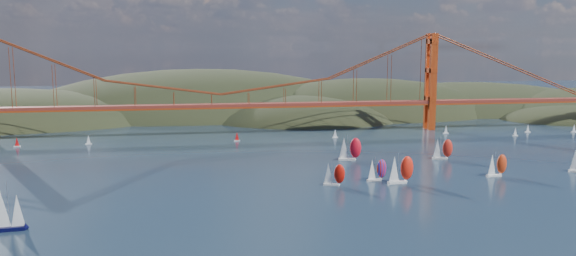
% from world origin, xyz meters
% --- Properties ---
extents(ground, '(1200.00, 1200.00, 0.00)m').
position_xyz_m(ground, '(0.00, 0.00, 0.00)').
color(ground, black).
rests_on(ground, ground).
extents(headlands, '(725.00, 225.00, 96.00)m').
position_xyz_m(headlands, '(44.95, 278.29, -12.46)').
color(headlands, black).
rests_on(headlands, ground).
extents(bridge, '(552.00, 12.00, 55.00)m').
position_xyz_m(bridge, '(-1.75, 180.00, 32.23)').
color(bridge, maroon).
rests_on(bridge, ground).
extents(sloop_navy, '(8.66, 5.19, 13.15)m').
position_xyz_m(sloop_navy, '(-63.25, 26.28, 5.80)').
color(sloop_navy, black).
rests_on(sloop_navy, ground).
extents(racer_0, '(7.63, 4.69, 8.54)m').
position_xyz_m(racer_0, '(32.39, 59.07, 4.04)').
color(racer_0, silver).
rests_on(racer_0, ground).
extents(racer_1, '(9.59, 4.38, 10.85)m').
position_xyz_m(racer_1, '(56.20, 58.38, 5.13)').
color(racer_1, white).
rests_on(racer_1, ground).
extents(racer_2, '(8.16, 3.71, 9.23)m').
position_xyz_m(racer_2, '(95.16, 62.68, 4.36)').
color(racer_2, white).
rests_on(racer_2, ground).
extents(racer_3, '(8.68, 4.26, 9.77)m').
position_xyz_m(racer_3, '(89.17, 95.98, 4.62)').
color(racer_3, silver).
rests_on(racer_3, ground).
extents(racer_5, '(9.70, 5.21, 10.88)m').
position_xyz_m(racer_5, '(49.63, 100.32, 5.14)').
color(racer_5, silver).
rests_on(racer_5, ground).
extents(racer_rwb, '(7.72, 4.01, 8.66)m').
position_xyz_m(racer_rwb, '(49.30, 63.53, 4.09)').
color(racer_rwb, silver).
rests_on(racer_rwb, ground).
extents(distant_boat_2, '(3.00, 2.00, 4.70)m').
position_xyz_m(distant_boat_2, '(-98.28, 157.27, 2.41)').
color(distant_boat_2, silver).
rests_on(distant_boat_2, ground).
extents(distant_boat_3, '(3.00, 2.00, 4.70)m').
position_xyz_m(distant_boat_3, '(-65.87, 158.91, 2.41)').
color(distant_boat_3, silver).
rests_on(distant_boat_3, ground).
extents(distant_boat_4, '(3.00, 2.00, 4.70)m').
position_xyz_m(distant_boat_4, '(122.08, 162.25, 2.41)').
color(distant_boat_4, silver).
rests_on(distant_boat_4, ground).
extents(distant_boat_5, '(3.00, 2.00, 4.70)m').
position_xyz_m(distant_boat_5, '(155.10, 148.28, 2.41)').
color(distant_boat_5, silver).
rests_on(distant_boat_5, ground).
extents(distant_boat_6, '(3.00, 2.00, 4.70)m').
position_xyz_m(distant_boat_6, '(169.22, 158.79, 2.41)').
color(distant_boat_6, silver).
rests_on(distant_boat_6, ground).
extents(distant_boat_7, '(3.00, 2.00, 4.70)m').
position_xyz_m(distant_boat_7, '(194.99, 155.02, 2.41)').
color(distant_boat_7, silver).
rests_on(distant_boat_7, ground).
extents(distant_boat_8, '(3.00, 2.00, 4.70)m').
position_xyz_m(distant_boat_8, '(58.32, 158.48, 2.41)').
color(distant_boat_8, silver).
rests_on(distant_boat_8, ground).
extents(distant_boat_9, '(3.00, 2.00, 4.70)m').
position_xyz_m(distant_boat_9, '(6.63, 156.58, 2.41)').
color(distant_boat_9, silver).
rests_on(distant_boat_9, ground).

